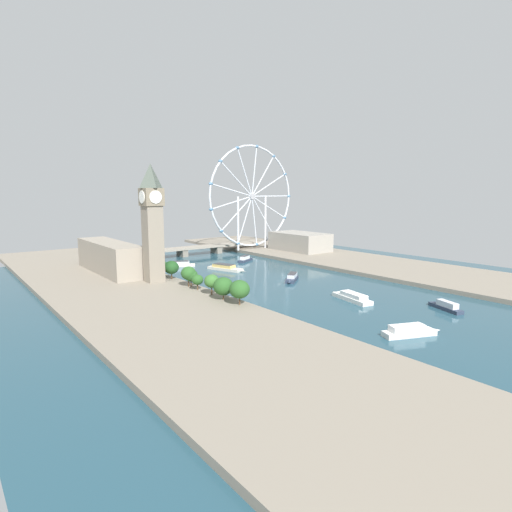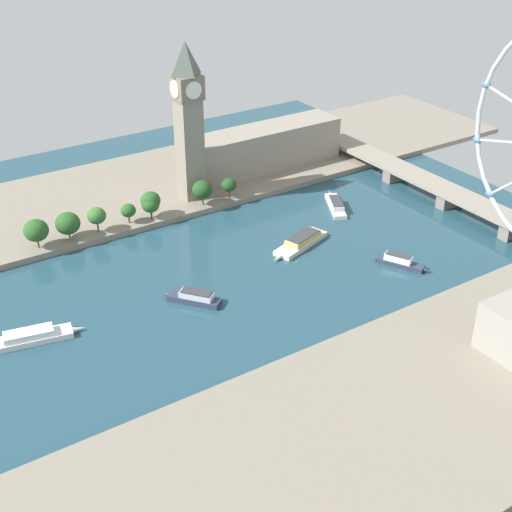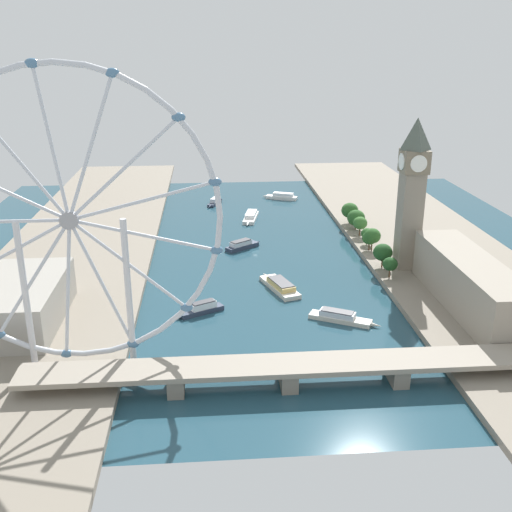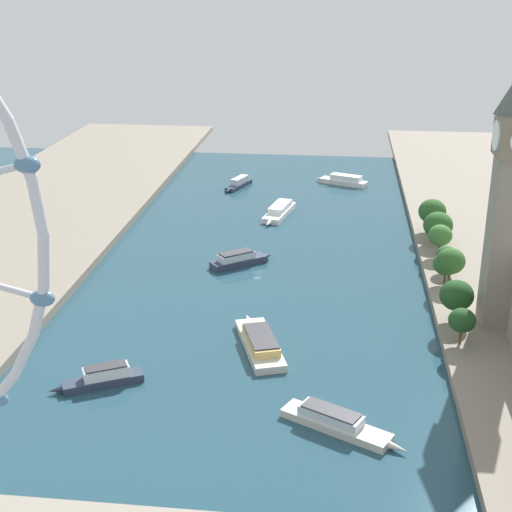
% 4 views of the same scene
% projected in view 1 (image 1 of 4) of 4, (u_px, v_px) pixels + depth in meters
% --- Properties ---
extents(ground_plane, '(382.36, 382.36, 0.00)m').
position_uv_depth(ground_plane, '(279.00, 281.00, 307.76)').
color(ground_plane, '#234756').
extents(riverbank_left, '(90.00, 520.00, 3.00)m').
position_uv_depth(riverbank_left, '(141.00, 302.00, 243.31)').
color(riverbank_left, gray).
rests_on(riverbank_left, ground_plane).
extents(riverbank_right, '(90.00, 520.00, 3.00)m').
position_uv_depth(riverbank_right, '(369.00, 264.00, 371.77)').
color(riverbank_right, gray).
rests_on(riverbank_right, ground_plane).
extents(clock_tower, '(14.13, 14.13, 80.57)m').
position_uv_depth(clock_tower, '(152.00, 221.00, 285.14)').
color(clock_tower, gray).
rests_on(clock_tower, riverbank_left).
extents(parliament_block, '(22.00, 92.38, 23.37)m').
position_uv_depth(parliament_block, '(110.00, 257.00, 324.63)').
color(parliament_block, gray).
rests_on(parliament_block, riverbank_left).
extents(tree_row_embankment, '(13.43, 110.95, 13.92)m').
position_uv_depth(tree_row_embankment, '(202.00, 278.00, 261.64)').
color(tree_row_embankment, '#513823').
rests_on(tree_row_embankment, riverbank_left).
extents(ferris_wheel, '(109.62, 3.20, 111.47)m').
position_uv_depth(ferris_wheel, '(252.00, 197.00, 449.53)').
color(ferris_wheel, silver).
rests_on(ferris_wheel, riverbank_right).
extents(riverside_hall, '(36.36, 62.54, 18.72)m').
position_uv_depth(riverside_hall, '(300.00, 241.00, 447.26)').
color(riverside_hall, gray).
rests_on(riverside_hall, riverbank_right).
extents(river_bridge, '(194.36, 15.93, 9.00)m').
position_uv_depth(river_bridge, '(182.00, 250.00, 424.21)').
color(river_bridge, gray).
rests_on(river_bridge, ground_plane).
extents(tour_boat_0, '(23.24, 19.32, 5.57)m').
position_uv_depth(tour_boat_0, '(292.00, 278.00, 307.37)').
color(tour_boat_0, '#2D384C').
rests_on(tour_boat_0, ground_plane).
extents(tour_boat_1, '(18.61, 36.87, 5.08)m').
position_uv_depth(tour_boat_1, '(225.00, 268.00, 349.60)').
color(tour_boat_1, beige).
rests_on(tour_boat_1, ground_plane).
extents(tour_boat_2, '(13.69, 34.49, 4.90)m').
position_uv_depth(tour_boat_2, '(352.00, 297.00, 251.52)').
color(tour_boat_2, white).
rests_on(tour_boat_2, ground_plane).
extents(tour_boat_3, '(31.22, 19.26, 4.93)m').
position_uv_depth(tour_boat_3, '(179.00, 264.00, 366.39)').
color(tour_boat_3, beige).
rests_on(tour_boat_3, ground_plane).
extents(tour_boat_4, '(11.93, 24.89, 5.07)m').
position_uv_depth(tour_boat_4, '(446.00, 306.00, 231.45)').
color(tour_boat_4, '#2D384C').
rests_on(tour_boat_4, ground_plane).
extents(tour_boat_5, '(24.01, 14.95, 5.65)m').
position_uv_depth(tour_boat_5, '(245.00, 259.00, 393.80)').
color(tour_boat_5, '#2D384C').
rests_on(tour_boat_5, ground_plane).
extents(tour_boat_6, '(28.74, 15.66, 5.22)m').
position_uv_depth(tour_boat_6, '(409.00, 331.00, 189.45)').
color(tour_boat_6, white).
rests_on(tour_boat_6, ground_plane).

